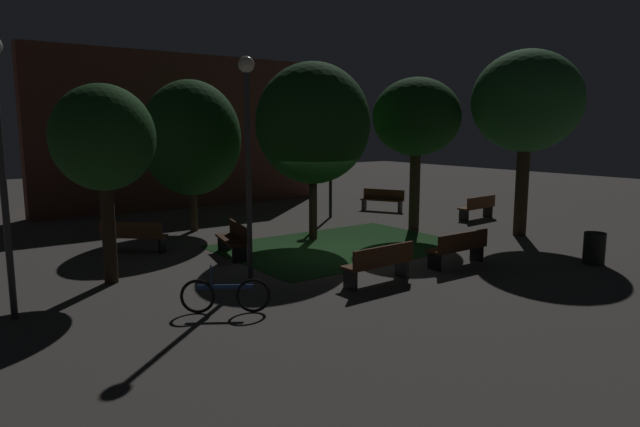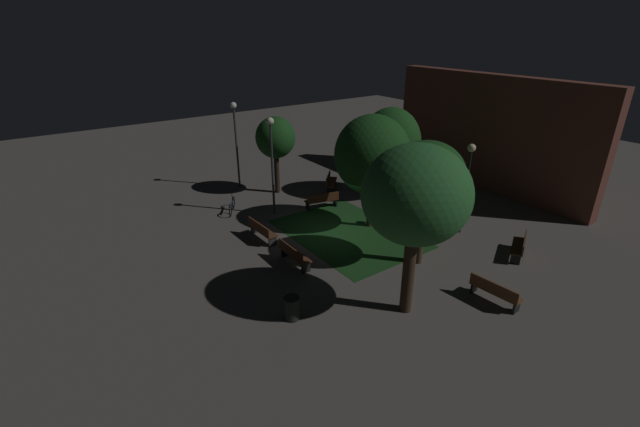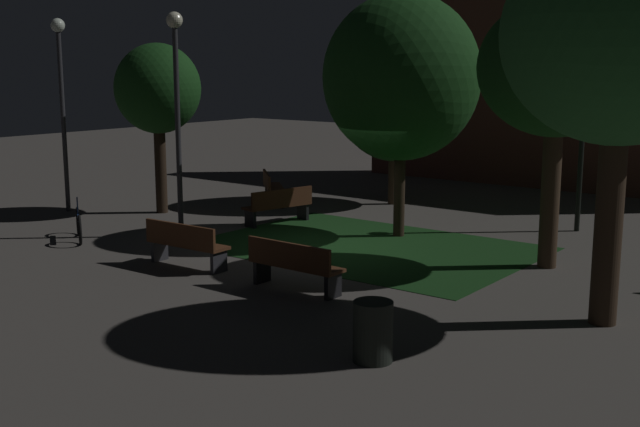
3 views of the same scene
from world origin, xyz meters
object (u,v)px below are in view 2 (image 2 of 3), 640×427
(bench_path_side, at_px, (330,182))
(tree_lawn_side, at_px, (426,176))
(bench_near_trees, at_px, (294,254))
(lamp_post_plaza_east, at_px, (468,173))
(tree_left_canopy, at_px, (416,196))
(trash_bin, at_px, (292,308))
(tree_near_wall, at_px, (390,143))
(bench_by_lamp, at_px, (520,246))
(bench_corner, at_px, (262,230))
(bicycle, at_px, (232,206))
(lamp_post_plaza_west, at_px, (272,151))
(lamp_post_near_wall, at_px, (235,131))
(bench_front_left, at_px, (495,291))
(tree_tall_center, at_px, (275,138))
(tree_back_left, at_px, (372,155))
(bench_front_right, at_px, (322,200))

(bench_path_side, distance_m, tree_lawn_side, 9.73)
(bench_near_trees, relative_size, lamp_post_plaza_east, 0.42)
(tree_left_canopy, xyz_separation_m, trash_bin, (-1.88, -3.42, -3.83))
(tree_near_wall, bearing_deg, bench_by_lamp, -2.15)
(bench_corner, relative_size, lamp_post_plaza_east, 0.42)
(tree_left_canopy, height_order, bicycle, tree_left_canopy)
(lamp_post_plaza_west, bearing_deg, tree_lawn_side, 16.93)
(tree_near_wall, bearing_deg, bench_near_trees, -68.24)
(bench_path_side, bearing_deg, lamp_post_plaza_east, 10.77)
(lamp_post_plaza_west, xyz_separation_m, trash_bin, (7.84, -3.86, -2.94))
(tree_left_canopy, distance_m, lamp_post_near_wall, 14.51)
(bench_front_left, height_order, tree_tall_center, tree_tall_center)
(bench_near_trees, bearing_deg, bench_path_side, 133.42)
(bench_corner, relative_size, tree_tall_center, 0.41)
(bench_corner, height_order, tree_near_wall, tree_near_wall)
(bench_corner, xyz_separation_m, lamp_post_plaza_west, (-2.21, 1.93, 2.86))
(tree_lawn_side, xyz_separation_m, trash_bin, (0.12, -6.21, -3.36))
(lamp_post_plaza_west, bearing_deg, trash_bin, -26.18)
(bench_path_side, height_order, lamp_post_plaza_west, lamp_post_plaza_west)
(bench_corner, xyz_separation_m, lamp_post_near_wall, (-6.95, 2.25, 2.89))
(tree_near_wall, xyz_separation_m, tree_tall_center, (-4.13, -4.82, 0.10))
(bench_corner, bearing_deg, tree_back_left, 70.70)
(bench_by_lamp, xyz_separation_m, bench_front_left, (1.38, -3.83, 0.00))
(tree_lawn_side, xyz_separation_m, tree_back_left, (-3.78, 0.67, -0.20))
(lamp_post_plaza_east, bearing_deg, bench_front_left, -40.54)
(tree_back_left, bearing_deg, tree_lawn_side, -10.00)
(bicycle, bearing_deg, tree_tall_center, 108.22)
(tree_lawn_side, distance_m, lamp_post_plaza_west, 8.08)
(bench_near_trees, relative_size, tree_near_wall, 0.36)
(bench_near_trees, height_order, bench_by_lamp, same)
(tree_left_canopy, bearing_deg, bench_path_side, 155.62)
(bench_corner, height_order, trash_bin, bench_corner)
(bench_front_right, relative_size, tree_near_wall, 0.37)
(bench_near_trees, bearing_deg, tree_back_left, 101.03)
(bench_front_left, bearing_deg, bench_near_trees, -145.67)
(lamp_post_plaza_east, height_order, lamp_post_plaza_west, lamp_post_plaza_west)
(bench_near_trees, distance_m, bench_path_side, 8.86)
(bench_front_left, distance_m, bicycle, 13.36)
(bench_corner, xyz_separation_m, tree_back_left, (1.73, 4.94, 3.09))
(tree_tall_center, distance_m, trash_bin, 12.17)
(lamp_post_plaza_west, bearing_deg, lamp_post_plaza_east, 41.01)
(lamp_post_near_wall, bearing_deg, bench_front_left, 7.38)
(tree_near_wall, distance_m, lamp_post_plaza_east, 5.46)
(bench_front_right, relative_size, lamp_post_plaza_west, 0.37)
(tree_lawn_side, bearing_deg, tree_near_wall, 145.94)
(bench_front_right, height_order, tree_back_left, tree_back_left)
(bench_front_right, distance_m, lamp_post_plaza_west, 3.85)
(tree_left_canopy, height_order, trash_bin, tree_left_canopy)
(bench_path_side, relative_size, lamp_post_near_wall, 0.33)
(bench_front_left, xyz_separation_m, tree_lawn_side, (-3.51, -0.05, 3.29))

